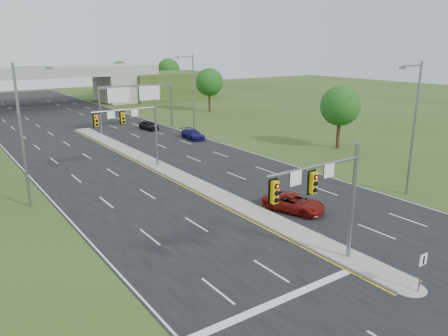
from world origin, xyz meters
TOP-DOWN VIEW (x-y plane):
  - ground at (0.00, 0.00)m, footprint 240.00×240.00m
  - road at (0.00, 35.00)m, footprint 24.00×160.00m
  - median at (0.00, 23.00)m, footprint 2.00×54.00m
  - median_nose at (0.00, -4.00)m, footprint 2.00×2.00m
  - lane_markings at (-0.60, 28.91)m, footprint 23.72×160.00m
  - signal_mast_near at (-2.26, -0.07)m, footprint 6.62×0.60m
  - signal_mast_far at (-2.26, 24.93)m, footprint 6.62×0.60m
  - keep_right_sign at (0.00, -4.53)m, footprint 0.60×0.13m
  - sign_gantry at (6.68, 44.92)m, footprint 11.58×0.44m
  - overpass at (0.00, 80.00)m, footprint 80.00×14.00m
  - lightpole_l_mid at (-13.30, 20.00)m, footprint 2.85×0.25m
  - lightpole_r_near at (13.30, 5.00)m, footprint 2.85×0.25m
  - lightpole_r_far at (13.30, 40.00)m, footprint 2.85×0.25m
  - tree_r_near at (22.00, 20.00)m, footprint 4.80×4.80m
  - tree_r_mid at (26.00, 55.00)m, footprint 5.20×5.20m
  - tree_back_c at (24.00, 94.00)m, footprint 5.60×5.60m
  - tree_back_d at (38.00, 94.00)m, footprint 6.00×6.00m
  - car_far_a at (2.75, 7.48)m, footprint 3.68×5.27m
  - car_far_b at (10.17, 34.80)m, footprint 2.02×4.50m
  - car_far_c at (8.22, 44.35)m, footprint 1.89×4.04m

SIDE VIEW (x-z plane):
  - ground at x=0.00m, z-range 0.00..0.00m
  - road at x=0.00m, z-range 0.00..0.02m
  - lane_markings at x=-0.60m, z-range 0.02..0.03m
  - median at x=0.00m, z-range 0.02..0.18m
  - median_nose at x=0.00m, z-range 0.02..0.18m
  - car_far_b at x=10.17m, z-range 0.02..1.30m
  - car_far_a at x=2.75m, z-range 0.02..1.36m
  - car_far_c at x=8.22m, z-range 0.02..1.36m
  - keep_right_sign at x=0.00m, z-range 0.42..2.62m
  - overpass at x=0.00m, z-range -0.50..7.60m
  - signal_mast_near at x=-2.26m, z-range 1.23..8.23m
  - signal_mast_far at x=-2.26m, z-range 1.23..8.23m
  - tree_r_near at x=22.00m, z-range 1.38..8.98m
  - sign_gantry at x=6.68m, z-range 1.90..8.58m
  - tree_r_mid at x=26.00m, z-range 1.44..9.57m
  - tree_back_c at x=24.00m, z-range 1.35..9.67m
  - tree_back_d at x=38.00m, z-range 1.41..10.26m
  - lightpole_l_mid at x=-13.30m, z-range 0.60..11.60m
  - lightpole_r_near at x=13.30m, z-range 0.60..11.60m
  - lightpole_r_far at x=13.30m, z-range 0.60..11.60m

